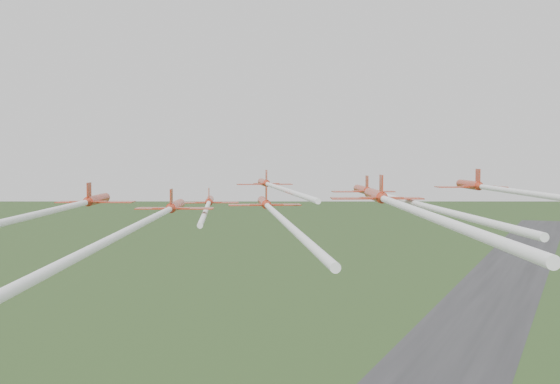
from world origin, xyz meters
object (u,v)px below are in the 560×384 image
at_px(jet_row2_left, 208,205).
at_px(jet_row3_left, 71,206).
at_px(jet_lead, 274,186).
at_px(jet_row4_right, 397,203).
at_px(jet_row3_right, 522,192).
at_px(jet_row4_left, 146,221).
at_px(jet_row3_mid, 274,212).
at_px(jet_row2_right, 391,197).

xyz_separation_m(jet_row2_left, jet_row3_left, (-5.87, -19.88, 0.96)).
xyz_separation_m(jet_lead, jet_row4_right, (25.34, -34.38, 0.18)).
bearing_deg(jet_row2_left, jet_row3_right, -33.53).
xyz_separation_m(jet_lead, jet_row3_right, (34.45, -18.44, 0.58)).
height_order(jet_row3_left, jet_row3_right, jet_row3_right).
relative_size(jet_row3_left, jet_row4_left, 0.77).
distance_m(jet_row3_mid, jet_row3_right, 25.01).
bearing_deg(jet_row3_left, jet_row3_right, -2.98).
bearing_deg(jet_row4_right, jet_row2_right, 82.18).
distance_m(jet_row2_right, jet_row4_right, 22.31).
distance_m(jet_lead, jet_row2_left, 13.67).
relative_size(jet_row2_left, jet_row2_right, 0.63).
bearing_deg(jet_row4_right, jet_row3_right, 37.59).
relative_size(jet_lead, jet_row3_mid, 0.88).
bearing_deg(jet_row3_mid, jet_row4_left, -129.80).
relative_size(jet_row2_right, jet_row3_left, 1.27).
bearing_deg(jet_row2_right, jet_lead, 121.22).
relative_size(jet_lead, jet_row3_left, 0.99).
bearing_deg(jet_row3_left, jet_row3_mid, -6.69).
relative_size(jet_row2_right, jet_row4_right, 1.19).
bearing_deg(jet_row4_right, jet_row4_left, -171.82).
xyz_separation_m(jet_row3_left, jet_row4_right, (34.82, -1.47, 1.16)).
bearing_deg(jet_row2_right, jet_row3_left, -170.97).
height_order(jet_row2_right, jet_row4_right, jet_row4_right).
bearing_deg(jet_row4_left, jet_row3_mid, 55.04).
bearing_deg(jet_lead, jet_row3_left, -134.97).
bearing_deg(jet_row4_left, jet_row3_right, 22.65).
bearing_deg(jet_row4_right, jet_row2_left, 120.90).
xyz_separation_m(jet_row2_right, jet_row3_right, (14.83, -5.60, 1.07)).
bearing_deg(jet_row4_left, jet_lead, 77.09).
height_order(jet_row3_mid, jet_row4_left, jet_row4_left).
xyz_separation_m(jet_row3_mid, jet_row4_left, (-4.14, -17.74, 0.35)).
bearing_deg(jet_row2_right, jet_row4_left, -136.68).
distance_m(jet_row2_right, jet_row4_left, 34.79).
bearing_deg(jet_row3_mid, jet_row4_right, -52.54).
bearing_deg(jet_row4_right, jet_row3_left, 154.90).
bearing_deg(jet_row3_mid, jet_row2_left, 108.99).
relative_size(jet_row3_mid, jet_row4_left, 0.86).
relative_size(jet_row2_left, jet_row3_mid, 0.72).
relative_size(jet_row2_left, jet_row4_right, 0.75).
bearing_deg(jet_row2_right, jet_row4_right, -100.72).
bearing_deg(jet_row3_left, jet_row2_right, 13.39).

